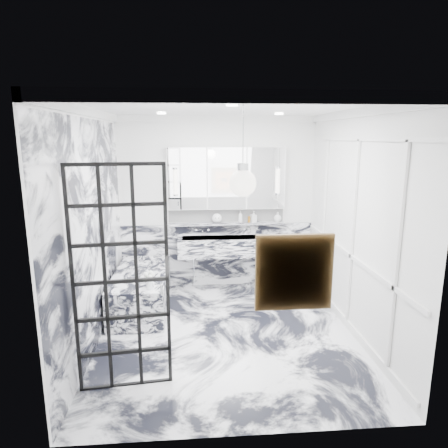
{
  "coord_description": "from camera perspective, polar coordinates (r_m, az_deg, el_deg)",
  "views": [
    {
      "loc": [
        -0.41,
        -4.69,
        2.47
      ],
      "look_at": [
        0.01,
        0.5,
        1.33
      ],
      "focal_mm": 32.0,
      "sensor_mm": 36.0,
      "label": 1
    }
  ],
  "objects": [
    {
      "name": "marble_clad_left",
      "position": [
        4.96,
        -18.19,
        -1.47
      ],
      "size": [
        0.02,
        3.56,
        2.68
      ],
      "primitive_type": "cube",
      "color": "white",
      "rests_on": "floor"
    },
    {
      "name": "sconce_left",
      "position": [
        6.36,
        -6.98,
        6.0
      ],
      "size": [
        0.07,
        0.07,
        0.4
      ],
      "primitive_type": "cylinder",
      "color": "white",
      "rests_on": "mirror_cabinet"
    },
    {
      "name": "mirror_cabinet",
      "position": [
        6.47,
        0.37,
        6.56
      ],
      "size": [
        1.9,
        0.16,
        1.0
      ],
      "primitive_type": "cube",
      "color": "white",
      "rests_on": "wall_back"
    },
    {
      "name": "wall_right",
      "position": [
        5.21,
        18.17,
        -0.15
      ],
      "size": [
        0.0,
        3.6,
        3.6
      ],
      "primitive_type": "plane",
      "rotation": [
        1.57,
        0.0,
        -1.57
      ],
      "color": "white",
      "rests_on": "floor"
    },
    {
      "name": "ledge",
      "position": [
        6.58,
        0.36,
        0.04
      ],
      "size": [
        1.9,
        0.14,
        0.04
      ],
      "primitive_type": "cube",
      "color": "silver",
      "rests_on": "wall_back"
    },
    {
      "name": "amber_bottle",
      "position": [
        6.6,
        3.59,
        0.68
      ],
      "size": [
        0.04,
        0.04,
        0.1
      ],
      "primitive_type": "cylinder",
      "color": "#8C5919",
      "rests_on": "ledge"
    },
    {
      "name": "wall_back",
      "position": [
        6.59,
        -1.0,
        2.97
      ],
      "size": [
        3.6,
        0.0,
        3.6
      ],
      "primitive_type": "plane",
      "rotation": [
        1.57,
        0.0,
        0.0
      ],
      "color": "white",
      "rests_on": "floor"
    },
    {
      "name": "bathtub",
      "position": [
        6.05,
        -11.72,
        -9.23
      ],
      "size": [
        0.75,
        1.65,
        0.55
      ],
      "primitive_type": "cube",
      "color": "silver",
      "rests_on": "floor"
    },
    {
      "name": "crittall_door",
      "position": [
        3.99,
        -14.48,
        -7.94
      ],
      "size": [
        0.88,
        0.13,
        2.23
      ],
      "primitive_type": null,
      "rotation": [
        0.0,
        0.0,
        0.11
      ],
      "color": "black",
      "rests_on": "floor"
    },
    {
      "name": "ceiling",
      "position": [
        4.72,
        0.39,
        16.33
      ],
      "size": [
        3.6,
        3.6,
        0.0
      ],
      "primitive_type": "plane",
      "rotation": [
        3.14,
        0.0,
        0.0
      ],
      "color": "white",
      "rests_on": "wall_back"
    },
    {
      "name": "soap_bottle_a",
      "position": [
        6.57,
        2.35,
        1.05
      ],
      "size": [
        0.1,
        0.1,
        0.19
      ],
      "primitive_type": "imported",
      "rotation": [
        0.0,
        0.0,
        -0.35
      ],
      "color": "#8C5919",
      "rests_on": "ledge"
    },
    {
      "name": "panel_molding",
      "position": [
        5.23,
        17.9,
        -1.22
      ],
      "size": [
        0.03,
        3.4,
        2.3
      ],
      "primitive_type": "cube",
      "color": "white",
      "rests_on": "floor"
    },
    {
      "name": "pendant_light",
      "position": [
        3.47,
        2.68,
        5.86
      ],
      "size": [
        0.24,
        0.24,
        0.24
      ],
      "primitive_type": "sphere",
      "color": "white",
      "rests_on": "ceiling"
    },
    {
      "name": "subway_tile",
      "position": [
        6.62,
        0.32,
        1.3
      ],
      "size": [
        1.9,
        0.03,
        0.23
      ],
      "primitive_type": "cube",
      "color": "white",
      "rests_on": "wall_back"
    },
    {
      "name": "wall_left",
      "position": [
        4.95,
        -18.4,
        -0.79
      ],
      "size": [
        0.0,
        3.6,
        3.6
      ],
      "primitive_type": "plane",
      "rotation": [
        1.57,
        0.0,
        1.57
      ],
      "color": "white",
      "rests_on": "floor"
    },
    {
      "name": "trough_sink",
      "position": [
        6.51,
        0.48,
        -3.19
      ],
      "size": [
        1.6,
        0.45,
        0.3
      ],
      "primitive_type": "cube",
      "color": "silver",
      "rests_on": "wall_back"
    },
    {
      "name": "floor",
      "position": [
        5.32,
        0.34,
        -15.37
      ],
      "size": [
        3.6,
        3.6,
        0.0
      ],
      "primitive_type": "plane",
      "color": "white",
      "rests_on": "ground"
    },
    {
      "name": "flower_vase",
      "position": [
        5.27,
        -10.59,
        -8.56
      ],
      "size": [
        0.08,
        0.08,
        0.12
      ],
      "primitive_type": "cylinder",
      "color": "silver",
      "rests_on": "bathtub"
    },
    {
      "name": "face_pot",
      "position": [
        6.54,
        -1.03,
        0.82
      ],
      "size": [
        0.16,
        0.16,
        0.16
      ],
      "primitive_type": "sphere",
      "color": "white",
      "rests_on": "ledge"
    },
    {
      "name": "soap_bottle_b",
      "position": [
        6.6,
        4.24,
        1.06
      ],
      "size": [
        0.11,
        0.11,
        0.19
      ],
      "primitive_type": "imported",
      "rotation": [
        0.0,
        0.0,
        0.28
      ],
      "color": "#4C4C51",
      "rests_on": "ledge"
    },
    {
      "name": "marble_clad_back",
      "position": [
        6.76,
        -0.95,
        -4.39
      ],
      "size": [
        3.18,
        0.05,
        1.05
      ],
      "primitive_type": "cube",
      "color": "white",
      "rests_on": "floor"
    },
    {
      "name": "soap_bottle_c",
      "position": [
        6.68,
        7.66,
        1.01
      ],
      "size": [
        0.16,
        0.16,
        0.16
      ],
      "primitive_type": "imported",
      "rotation": [
        0.0,
        0.0,
        0.32
      ],
      "color": "silver",
      "rests_on": "ledge"
    },
    {
      "name": "wall_front",
      "position": [
        3.11,
        3.27,
        -7.84
      ],
      "size": [
        3.6,
        0.0,
        3.6
      ],
      "primitive_type": "plane",
      "rotation": [
        -1.57,
        0.0,
        0.0
      ],
      "color": "white",
      "rests_on": "floor"
    },
    {
      "name": "artwork",
      "position": [
        3.21,
        9.97,
        -6.8
      ],
      "size": [
        0.52,
        0.05,
        0.52
      ],
      "primitive_type": "cube",
      "color": "#C45B14",
      "rests_on": "wall_front"
    },
    {
      "name": "sconce_right",
      "position": [
        6.5,
        7.7,
        6.12
      ],
      "size": [
        0.07,
        0.07,
        0.4
      ],
      "primitive_type": "cylinder",
      "color": "white",
      "rests_on": "mirror_cabinet"
    }
  ]
}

